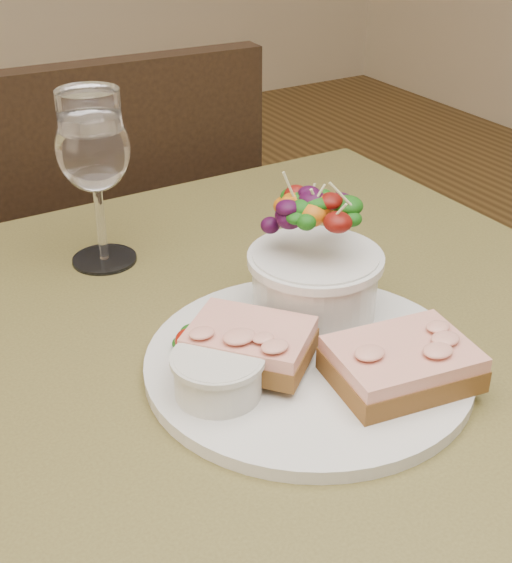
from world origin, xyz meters
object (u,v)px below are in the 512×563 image
dinner_plate (308,363)px  sandwich_back (250,343)px  chair_far (114,369)px  ramekin (218,373)px  wine_glass (93,154)px  cafe_table (253,447)px  salad_bowl (316,256)px  sandwich_front (402,364)px

dinner_plate → sandwich_back: sandwich_back is taller
chair_far → ramekin: (-0.15, -0.71, 0.49)m
sandwich_back → wine_glass: size_ratio=0.71×
cafe_table → ramekin: 0.15m
wine_glass → sandwich_back: bearing=-83.8°
dinner_plate → salad_bowl: bearing=52.4°
sandwich_front → wine_glass: wine_glass is taller
sandwich_front → salad_bowl: 0.13m
dinner_plate → sandwich_back: size_ratio=2.28×
sandwich_back → salad_bowl: salad_bowl is taller
cafe_table → sandwich_front: sandwich_front is taller
chair_far → wine_glass: (-0.14, -0.42, 0.58)m
chair_far → ramekin: chair_far is taller
cafe_table → ramekin: (-0.06, -0.04, 0.13)m
sandwich_front → sandwich_back: bearing=148.4°
cafe_table → wine_glass: 0.33m
cafe_table → salad_bowl: size_ratio=6.30×
dinner_plate → wine_glass: bearing=105.6°
chair_far → sandwich_back: chair_far is taller
sandwich_front → ramekin: 0.15m
cafe_table → dinner_plate: size_ratio=2.82×
cafe_table → sandwich_front: size_ratio=6.37×
dinner_plate → salad_bowl: size_ratio=2.23×
wine_glass → cafe_table: bearing=-79.7°
chair_far → dinner_plate: bearing=88.9°
cafe_table → dinner_plate: (0.03, -0.04, 0.11)m
ramekin → cafe_table: bearing=36.4°
sandwich_back → salad_bowl: 0.11m
cafe_table → salad_bowl: 0.19m
sandwich_back → sandwich_front: bearing=10.0°
sandwich_back → ramekin: 0.05m
chair_far → salad_bowl: bearing=92.6°
sandwich_front → salad_bowl: size_ratio=0.99×
cafe_table → salad_bowl: (0.08, 0.02, 0.17)m
salad_bowl → cafe_table: bearing=-163.9°
dinner_plate → ramekin: size_ratio=4.04×
salad_bowl → dinner_plate: bearing=-127.6°
dinner_plate → wine_glass: size_ratio=1.62×
cafe_table → chair_far: chair_far is taller
cafe_table → chair_far: (0.09, 0.67, -0.36)m
sandwich_front → ramekin: bearing=164.5°
sandwich_back → salad_bowl: size_ratio=0.98×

